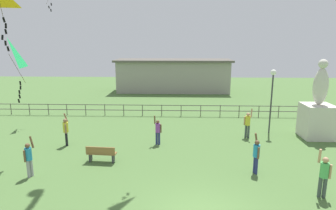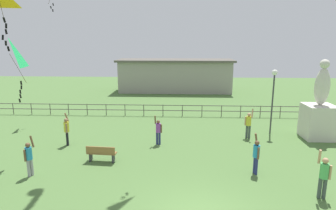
% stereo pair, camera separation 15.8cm
% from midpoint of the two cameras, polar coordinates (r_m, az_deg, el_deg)
% --- Properties ---
extents(statue_monument, '(1.78, 1.78, 4.96)m').
position_cam_midpoint_polar(statue_monument, '(20.39, 27.94, -1.62)').
color(statue_monument, beige).
rests_on(statue_monument, ground_plane).
extents(lamppost, '(0.36, 0.36, 4.26)m').
position_cam_midpoint_polar(lamppost, '(19.87, 20.41, 3.31)').
color(lamppost, '#38383D').
rests_on(lamppost, ground_plane).
extents(park_bench, '(1.53, 0.52, 0.85)m').
position_cam_midpoint_polar(park_bench, '(15.18, -12.78, -9.29)').
color(park_bench, olive).
rests_on(park_bench, ground_plane).
extents(person_0, '(0.30, 0.51, 1.90)m').
position_cam_midpoint_polar(person_0, '(14.01, 17.42, -9.31)').
color(person_0, navy).
rests_on(person_0, ground_plane).
extents(person_1, '(0.31, 0.53, 1.92)m').
position_cam_midpoint_polar(person_1, '(17.90, -19.21, -4.60)').
color(person_1, black).
rests_on(person_1, ground_plane).
extents(person_2, '(0.48, 0.40, 1.94)m').
position_cam_midpoint_polar(person_2, '(18.84, 15.91, -3.51)').
color(person_2, '#3F4C47').
rests_on(person_2, ground_plane).
extents(person_4, '(0.46, 0.29, 1.77)m').
position_cam_midpoint_polar(person_4, '(17.05, -1.68, -5.01)').
color(person_4, navy).
rests_on(person_4, ground_plane).
extents(person_5, '(0.50, 0.36, 1.99)m').
position_cam_midpoint_polar(person_5, '(12.93, 28.81, -12.02)').
color(person_5, '#3F4C47').
rests_on(person_5, ground_plane).
extents(person_6, '(0.40, 0.47, 1.87)m').
position_cam_midpoint_polar(person_6, '(14.56, -25.57, -9.21)').
color(person_6, '#99999E').
rests_on(person_6, ground_plane).
extents(kite_0, '(1.04, 1.18, 3.12)m').
position_cam_midpoint_polar(kite_0, '(15.87, -28.58, 8.63)').
color(kite_0, '#1EB759').
extents(waterfront_railing, '(36.06, 0.06, 0.95)m').
position_cam_midpoint_polar(waterfront_railing, '(23.48, 3.54, -0.76)').
color(waterfront_railing, '#4C4742').
rests_on(waterfront_railing, ground_plane).
extents(pavilion_building, '(13.85, 4.54, 3.88)m').
position_cam_midpoint_polar(pavilion_building, '(35.09, 1.56, 5.90)').
color(pavilion_building, gray).
rests_on(pavilion_building, ground_plane).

